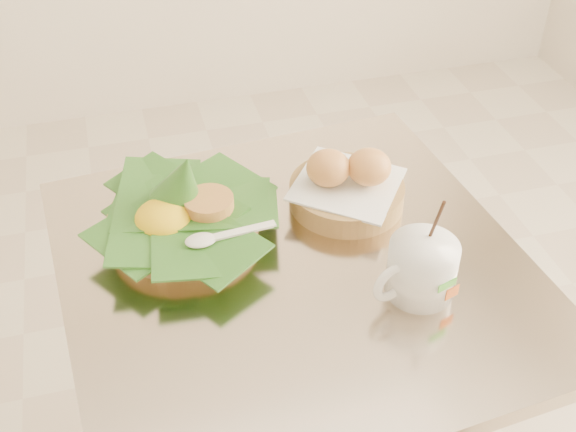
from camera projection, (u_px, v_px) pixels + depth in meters
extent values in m
cylinder|color=gray|center=(294.00, 411.00, 1.35)|extent=(0.07, 0.07, 0.69)
cube|color=beige|center=(295.00, 271.00, 1.12)|extent=(0.76, 0.76, 0.03)
cylinder|color=#A58246|center=(184.00, 221.00, 1.16)|extent=(0.24, 0.24, 0.04)
cone|color=#285A19|center=(182.00, 181.00, 1.13)|extent=(0.15, 0.14, 0.12)
ellipsoid|color=yellow|center=(163.00, 218.00, 1.13)|extent=(0.09, 0.09, 0.05)
cylinder|color=#CC9347|center=(209.00, 203.00, 1.14)|extent=(0.08, 0.08, 0.02)
cylinder|color=#A58246|center=(346.00, 194.00, 1.22)|extent=(0.19, 0.19, 0.04)
cube|color=white|center=(347.00, 184.00, 1.21)|extent=(0.23, 0.23, 0.01)
ellipsoid|color=#B16529|center=(328.00, 168.00, 1.19)|extent=(0.07, 0.07, 0.06)
ellipsoid|color=#B16529|center=(369.00, 167.00, 1.19)|extent=(0.07, 0.07, 0.06)
cylinder|color=white|center=(422.00, 269.00, 1.04)|extent=(0.10, 0.10, 0.09)
torus|color=white|center=(391.00, 283.00, 1.02)|extent=(0.06, 0.03, 0.06)
cylinder|color=#452A13|center=(425.00, 248.00, 1.02)|extent=(0.09, 0.09, 0.01)
cylinder|color=black|center=(434.00, 227.00, 1.01)|extent=(0.01, 0.05, 0.13)
cube|color=green|center=(447.00, 285.00, 1.00)|extent=(0.03, 0.01, 0.01)
cube|color=orange|center=(452.00, 293.00, 1.02)|extent=(0.02, 0.01, 0.02)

